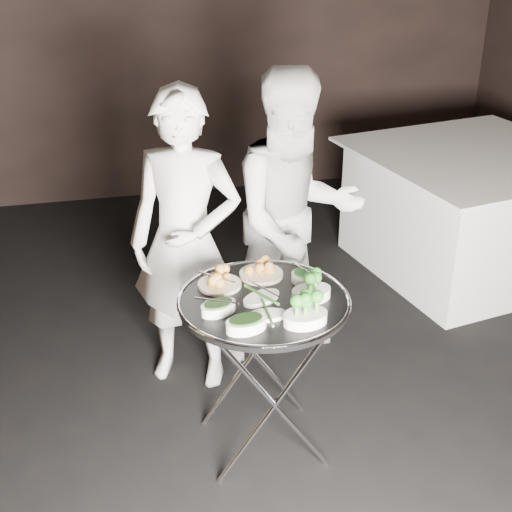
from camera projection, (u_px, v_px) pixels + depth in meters
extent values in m
cube|color=black|center=(256.00, 450.00, 3.48)|extent=(6.00, 7.00, 0.05)
cube|color=black|center=(158.00, 22.00, 5.88)|extent=(6.00, 0.05, 3.00)
cylinder|color=silver|center=(275.00, 405.00, 3.14)|extent=(0.54, 0.02, 0.79)
cylinder|color=silver|center=(275.00, 405.00, 3.14)|extent=(0.54, 0.02, 0.79)
cylinder|color=silver|center=(253.00, 353.00, 3.50)|extent=(0.54, 0.02, 0.79)
cylinder|color=silver|center=(253.00, 353.00, 3.50)|extent=(0.54, 0.02, 0.79)
cylinder|color=silver|center=(213.00, 316.00, 3.11)|extent=(0.02, 0.46, 0.02)
cylinder|color=silver|center=(313.00, 304.00, 3.20)|extent=(0.02, 0.46, 0.02)
cylinder|color=black|center=(264.00, 303.00, 3.14)|extent=(0.75, 0.75, 0.03)
torus|color=silver|center=(264.00, 300.00, 3.13)|extent=(0.77, 0.77, 0.02)
cylinder|color=beige|center=(220.00, 285.00, 3.24)|extent=(0.20, 0.20, 0.02)
cylinder|color=beige|center=(261.00, 274.00, 3.33)|extent=(0.20, 0.20, 0.02)
cylinder|color=white|center=(304.00, 277.00, 3.27)|extent=(0.11, 0.11, 0.04)
cylinder|color=silver|center=(217.00, 277.00, 3.21)|extent=(0.15, 0.14, 0.01)
cylinder|color=silver|center=(264.00, 267.00, 3.30)|extent=(0.05, 0.19, 0.01)
cylinder|color=silver|center=(306.00, 270.00, 3.27)|extent=(0.08, 0.19, 0.01)
cylinder|color=silver|center=(216.00, 301.00, 3.02)|extent=(0.18, 0.10, 0.01)
cylinder|color=silver|center=(315.00, 289.00, 3.11)|extent=(0.10, 0.18, 0.01)
cylinder|color=silver|center=(263.00, 288.00, 3.12)|extent=(0.10, 0.18, 0.01)
imported|color=silver|center=(186.00, 243.00, 3.65)|extent=(0.70, 0.59, 1.62)
imported|color=silver|center=(295.00, 220.00, 3.88)|extent=(0.88, 0.73, 1.66)
cube|color=silver|center=(471.00, 213.00, 5.02)|extent=(1.33, 1.33, 0.83)
cube|color=silver|center=(479.00, 155.00, 4.83)|extent=(1.50, 1.50, 0.02)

